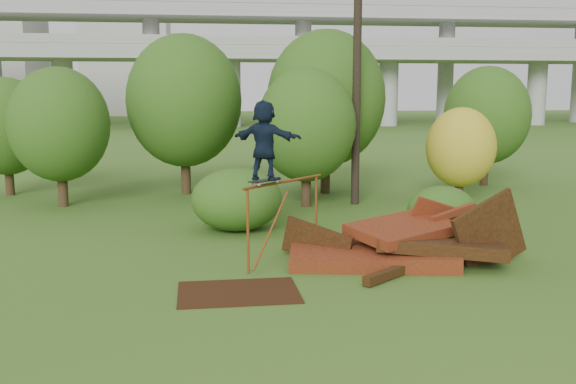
{
  "coord_description": "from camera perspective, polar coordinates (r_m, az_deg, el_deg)",
  "views": [
    {
      "loc": [
        -2.58,
        -12.3,
        3.85
      ],
      "look_at": [
        -0.8,
        2.0,
        1.6
      ],
      "focal_mm": 40.0,
      "sensor_mm": 36.0,
      "label": 1
    }
  ],
  "objects": [
    {
      "name": "tree_2",
      "position": [
        21.53,
        1.64,
        5.97
      ],
      "size": [
        3.32,
        3.32,
        4.68
      ],
      "color": "black",
      "rests_on": "ground"
    },
    {
      "name": "tree_6",
      "position": [
        26.16,
        -23.78,
        5.36
      ],
      "size": [
        3.16,
        3.16,
        4.41
      ],
      "color": "black",
      "rests_on": "ground"
    },
    {
      "name": "tree_4",
      "position": [
        23.22,
        15.12,
        3.85
      ],
      "size": [
        2.42,
        2.42,
        3.34
      ],
      "color": "black",
      "rests_on": "ground"
    },
    {
      "name": "shrub_right",
      "position": [
        17.99,
        13.5,
        -1.57
      ],
      "size": [
        1.87,
        1.72,
        1.33
      ],
      "primitive_type": "ellipsoid",
      "color": "#224D14",
      "rests_on": "ground"
    },
    {
      "name": "grind_rail",
      "position": [
        14.54,
        -0.33,
        -1.0
      ],
      "size": [
        2.03,
        2.11,
        1.88
      ],
      "color": "brown",
      "rests_on": "ground"
    },
    {
      "name": "tree_0",
      "position": [
        22.84,
        -19.66,
        5.66
      ],
      "size": [
        3.33,
        3.33,
        4.7
      ],
      "color": "black",
      "rests_on": "ground"
    },
    {
      "name": "ground",
      "position": [
        13.14,
        4.59,
        -8.19
      ],
      "size": [
        240.0,
        240.0,
        0.0
      ],
      "primitive_type": "plane",
      "color": "#2D5116",
      "rests_on": "ground"
    },
    {
      "name": "tree_1",
      "position": [
        24.62,
        -9.22,
        7.99
      ],
      "size": [
        4.32,
        4.32,
        6.01
      ],
      "color": "black",
      "rests_on": "ground"
    },
    {
      "name": "freeway_overpass",
      "position": [
        75.54,
        -5.25,
        13.74
      ],
      "size": [
        160.0,
        15.0,
        13.7
      ],
      "color": "gray",
      "rests_on": "ground"
    },
    {
      "name": "shrub_left",
      "position": [
        17.96,
        -4.57,
        -0.66
      ],
      "size": [
        2.55,
        2.36,
        1.77
      ],
      "primitive_type": "ellipsoid",
      "color": "#224D14",
      "rests_on": "ground"
    },
    {
      "name": "tree_5",
      "position": [
        27.78,
        17.26,
        6.51
      ],
      "size": [
        3.5,
        3.5,
        4.92
      ],
      "color": "black",
      "rests_on": "ground"
    },
    {
      "name": "skater",
      "position": [
        13.8,
        -2.1,
        4.63
      ],
      "size": [
        1.62,
        1.26,
        1.71
      ],
      "primitive_type": "imported",
      "rotation": [
        0.0,
        0.0,
        2.6
      ],
      "color": "black",
      "rests_on": "skateboard"
    },
    {
      "name": "scrap_pile",
      "position": [
        14.98,
        9.82,
        -4.75
      ],
      "size": [
        5.67,
        3.46,
        2.1
      ],
      "color": "#3E150B",
      "rests_on": "ground"
    },
    {
      "name": "tree_3",
      "position": [
        24.42,
        3.4,
        8.3
      ],
      "size": [
        4.45,
        4.45,
        6.18
      ],
      "color": "black",
      "rests_on": "ground"
    },
    {
      "name": "flat_plate",
      "position": [
        12.6,
        -4.44,
        -8.87
      ],
      "size": [
        2.36,
        1.71,
        0.03
      ],
      "primitive_type": "cube",
      "rotation": [
        0.0,
        0.0,
        0.02
      ],
      "color": "black",
      "rests_on": "ground"
    },
    {
      "name": "utility_pole",
      "position": [
        22.1,
        6.16,
        11.65
      ],
      "size": [
        1.4,
        0.28,
        9.74
      ],
      "color": "black",
      "rests_on": "ground"
    },
    {
      "name": "building_right",
      "position": [
        115.53,
        -14.13,
        13.65
      ],
      "size": [
        14.0,
        14.0,
        28.0
      ],
      "primitive_type": "cube",
      "color": "#9E9E99",
      "rests_on": "ground"
    },
    {
      "name": "skateboard",
      "position": [
        13.9,
        -2.08,
        1.03
      ],
      "size": [
        0.77,
        0.78,
        0.09
      ],
      "rotation": [
        0.0,
        0.0,
        0.8
      ],
      "color": "black",
      "rests_on": "grind_rail"
    }
  ]
}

